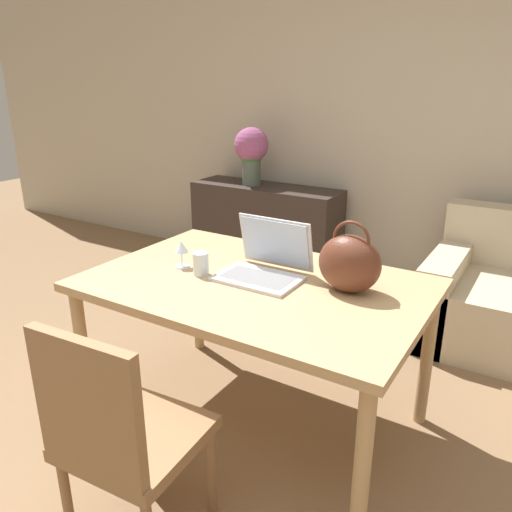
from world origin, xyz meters
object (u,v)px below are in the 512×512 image
Objects in this scene: drinking_glass at (201,264)px; laptop at (266,261)px; wine_glass at (181,249)px; flower_vase at (251,150)px; chair at (119,432)px; handbag at (350,263)px.

laptop is at bearing 30.70° from drinking_glass.
flower_vase is (-0.73, 1.78, 0.21)m from wine_glass.
handbag is (0.42, 0.95, 0.39)m from chair.
wine_glass reaches higher than drinking_glass.
wine_glass is (-0.40, -0.13, 0.02)m from laptop.
chair is 0.98m from laptop.
chair is at bearing -73.02° from drinking_glass.
drinking_glass is at bearing -149.30° from laptop.
laptop is at bearing -55.72° from flower_vase.
flower_vase is at bearing 109.07° from chair.
wine_glass is at bearing -169.15° from handbag.
laptop is 2.02m from flower_vase.
flower_vase reaches higher than laptop.
chair is 6.89× the size of wine_glass.
chair is 0.95m from wine_glass.
drinking_glass is at bearing 102.89° from chair.
wine_glass is at bearing 110.98° from chair.
drinking_glass is at bearing -164.49° from handbag.
wine_glass is 1.94m from flower_vase.
handbag is 2.24m from flower_vase.
laptop is 0.30m from drinking_glass.
flower_vase reaches higher than wine_glass.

